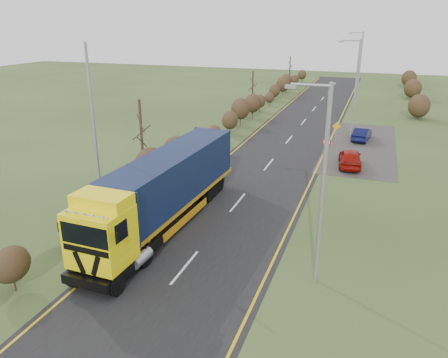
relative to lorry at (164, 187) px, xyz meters
name	(u,v)px	position (x,y,z in m)	size (l,w,h in m)	color
ground	(215,230)	(2.77, 0.35, -2.27)	(160.00, 160.00, 0.00)	#2E401B
road	(262,173)	(2.77, 10.35, -2.26)	(8.00, 120.00, 0.02)	black
layby	(360,146)	(9.27, 20.35, -2.26)	(6.00, 18.00, 0.02)	#312E2C
lane_markings	(261,174)	(2.77, 10.05, -2.24)	(7.52, 116.00, 0.01)	#BF9A12
hedgerow	(176,152)	(-3.22, 8.25, -0.65)	(2.24, 102.04, 6.05)	#312015
lorry	(164,187)	(0.00, 0.00, 0.00)	(2.83, 14.42, 4.00)	black
car_red_hatchback	(350,158)	(8.76, 13.99, -1.57)	(1.64, 4.08, 1.39)	maroon
car_blue_sedan	(362,134)	(9.24, 22.39, -1.66)	(1.29, 3.70, 1.22)	#090C34
streetlight_near	(321,179)	(8.47, -2.69, 2.42)	(1.82, 0.18, 8.54)	gray
streetlight_mid	(355,87)	(8.18, 21.55, 2.77)	(1.94, 0.18, 9.14)	gray
streetlight_far	(359,64)	(7.35, 43.88, 2.82)	(1.96, 0.18, 9.22)	gray
left_pole	(95,133)	(-4.26, 0.26, 2.56)	(0.16, 0.16, 9.65)	gray
speed_sign	(326,147)	(6.97, 13.29, -0.67)	(0.63, 0.10, 2.30)	gray
warning_board	(336,130)	(6.97, 20.88, -1.14)	(0.71, 0.11, 1.87)	gray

